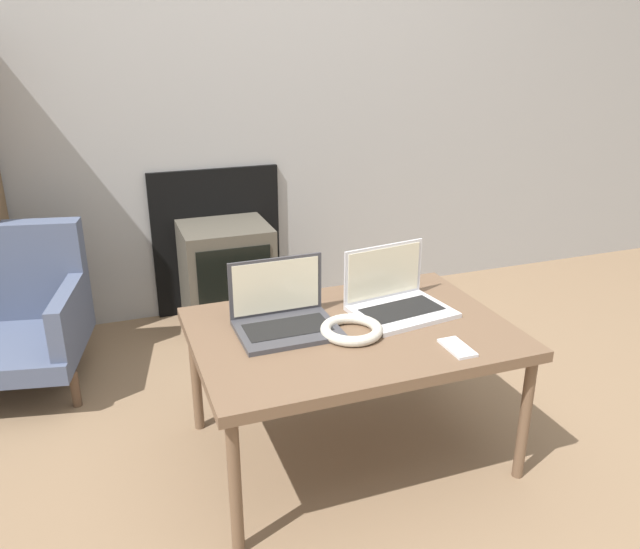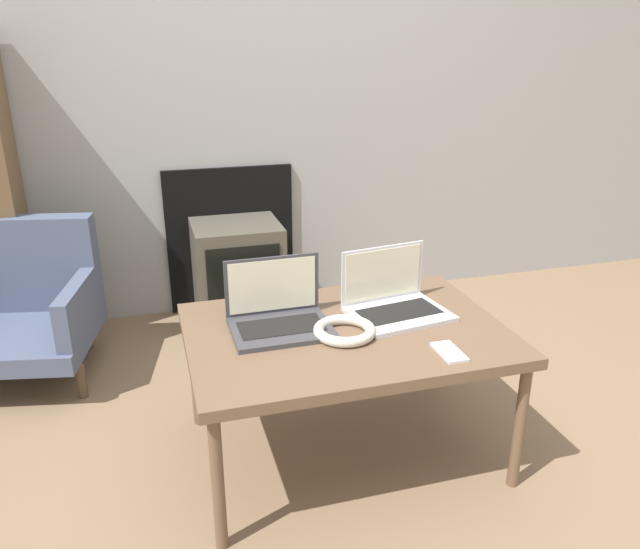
% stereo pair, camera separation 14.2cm
% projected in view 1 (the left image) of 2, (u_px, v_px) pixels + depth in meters
% --- Properties ---
extents(ground_plane, '(14.00, 14.00, 0.00)m').
position_uv_depth(ground_plane, '(380.00, 496.00, 1.97)').
color(ground_plane, '#7A6047').
extents(wall_back, '(7.00, 0.08, 2.60)m').
position_uv_depth(wall_back, '(240.00, 52.00, 2.97)').
color(wall_back, '#999999').
rests_on(wall_back, ground_plane).
extents(table, '(1.02, 0.71, 0.47)m').
position_uv_depth(table, '(351.00, 338.00, 2.04)').
color(table, brown).
rests_on(table, ground_plane).
extents(laptop_left, '(0.32, 0.25, 0.21)m').
position_uv_depth(laptop_left, '(284.00, 315.00, 2.02)').
color(laptop_left, '#38383D').
rests_on(laptop_left, table).
extents(laptop_right, '(0.35, 0.29, 0.21)m').
position_uv_depth(laptop_right, '(396.00, 298.00, 2.14)').
color(laptop_right, silver).
rests_on(laptop_right, table).
extents(headphones, '(0.20, 0.20, 0.03)m').
position_uv_depth(headphones, '(352.00, 330.00, 1.97)').
color(headphones, beige).
rests_on(headphones, table).
extents(phone, '(0.07, 0.13, 0.01)m').
position_uv_depth(phone, '(457.00, 348.00, 1.89)').
color(phone, silver).
rests_on(phone, table).
extents(tv, '(0.42, 0.38, 0.51)m').
position_uv_depth(tv, '(227.00, 276.00, 3.07)').
color(tv, '#4C473D').
rests_on(tv, ground_plane).
extents(armchair, '(0.73, 0.66, 0.65)m').
position_uv_depth(armchair, '(1.00, 311.00, 2.53)').
color(armchair, '#47516B').
rests_on(armchair, ground_plane).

